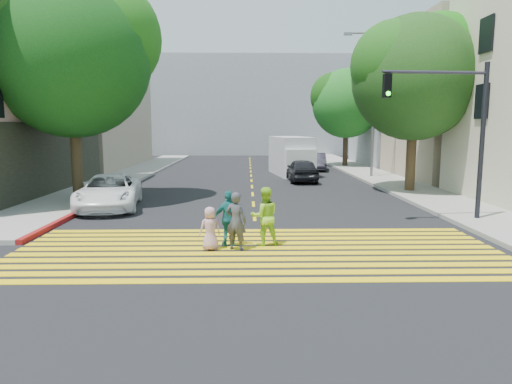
{
  "coord_description": "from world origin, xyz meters",
  "views": [
    {
      "loc": [
        -0.27,
        -10.97,
        3.39
      ],
      "look_at": [
        0.0,
        3.0,
        1.4
      ],
      "focal_mm": 32.0,
      "sensor_mm": 36.0,
      "label": 1
    }
  ],
  "objects_px": {
    "tree_right_far": "(348,100)",
    "traffic_signal": "(456,120)",
    "tree_right_near": "(416,71)",
    "pedestrian_man": "(236,221)",
    "silver_car": "(283,157)",
    "pedestrian_child": "(210,228)",
    "dark_car_parked": "(316,162)",
    "tree_left": "(73,50)",
    "white_sedan": "(109,192)",
    "dark_car_near": "(302,170)",
    "pedestrian_extra": "(229,219)",
    "pedestrian_woman": "(265,216)",
    "white_van": "(292,157)"
  },
  "relations": [
    {
      "from": "tree_right_near",
      "to": "dark_car_parked",
      "type": "distance_m",
      "value": 14.08
    },
    {
      "from": "pedestrian_man",
      "to": "traffic_signal",
      "type": "bearing_deg",
      "value": -134.77
    },
    {
      "from": "pedestrian_woman",
      "to": "dark_car_near",
      "type": "relative_size",
      "value": 0.4
    },
    {
      "from": "silver_car",
      "to": "tree_right_near",
      "type": "bearing_deg",
      "value": 98.64
    },
    {
      "from": "tree_right_near",
      "to": "tree_right_far",
      "type": "height_order",
      "value": "tree_right_near"
    },
    {
      "from": "silver_car",
      "to": "dark_car_parked",
      "type": "height_order",
      "value": "dark_car_parked"
    },
    {
      "from": "tree_right_near",
      "to": "white_sedan",
      "type": "height_order",
      "value": "tree_right_near"
    },
    {
      "from": "dark_car_parked",
      "to": "traffic_signal",
      "type": "xyz_separation_m",
      "value": [
        1.78,
        -20.09,
        2.96
      ]
    },
    {
      "from": "tree_left",
      "to": "dark_car_near",
      "type": "bearing_deg",
      "value": 34.39
    },
    {
      "from": "pedestrian_woman",
      "to": "dark_car_near",
      "type": "distance_m",
      "value": 15.81
    },
    {
      "from": "dark_car_parked",
      "to": "tree_left",
      "type": "bearing_deg",
      "value": -124.64
    },
    {
      "from": "white_van",
      "to": "pedestrian_woman",
      "type": "bearing_deg",
      "value": -106.14
    },
    {
      "from": "pedestrian_man",
      "to": "tree_left",
      "type": "bearing_deg",
      "value": -28.84
    },
    {
      "from": "tree_left",
      "to": "white_van",
      "type": "height_order",
      "value": "tree_left"
    },
    {
      "from": "tree_right_near",
      "to": "tree_right_far",
      "type": "xyz_separation_m",
      "value": [
        -0.07,
        15.48,
        -0.49
      ]
    },
    {
      "from": "pedestrian_extra",
      "to": "white_sedan",
      "type": "distance_m",
      "value": 8.16
    },
    {
      "from": "tree_right_near",
      "to": "white_sedan",
      "type": "bearing_deg",
      "value": -163.01
    },
    {
      "from": "dark_car_parked",
      "to": "traffic_signal",
      "type": "height_order",
      "value": "traffic_signal"
    },
    {
      "from": "tree_right_near",
      "to": "pedestrian_child",
      "type": "height_order",
      "value": "tree_right_near"
    },
    {
      "from": "tree_right_far",
      "to": "traffic_signal",
      "type": "distance_m",
      "value": 23.1
    },
    {
      "from": "tree_left",
      "to": "tree_right_far",
      "type": "relative_size",
      "value": 1.19
    },
    {
      "from": "traffic_signal",
      "to": "pedestrian_man",
      "type": "bearing_deg",
      "value": -160.08
    },
    {
      "from": "pedestrian_man",
      "to": "dark_car_near",
      "type": "distance_m",
      "value": 16.46
    },
    {
      "from": "pedestrian_child",
      "to": "white_sedan",
      "type": "distance_m",
      "value": 8.17
    },
    {
      "from": "white_sedan",
      "to": "traffic_signal",
      "type": "relative_size",
      "value": 0.91
    },
    {
      "from": "tree_right_near",
      "to": "traffic_signal",
      "type": "bearing_deg",
      "value": -99.67
    },
    {
      "from": "traffic_signal",
      "to": "pedestrian_child",
      "type": "bearing_deg",
      "value": -162.01
    },
    {
      "from": "tree_right_far",
      "to": "pedestrian_man",
      "type": "xyz_separation_m",
      "value": [
        -8.78,
        -26.5,
        -4.87
      ]
    },
    {
      "from": "white_sedan",
      "to": "white_van",
      "type": "distance_m",
      "value": 16.09
    },
    {
      "from": "tree_left",
      "to": "pedestrian_extra",
      "type": "relative_size",
      "value": 6.23
    },
    {
      "from": "silver_car",
      "to": "traffic_signal",
      "type": "bearing_deg",
      "value": 92.02
    },
    {
      "from": "pedestrian_extra",
      "to": "white_van",
      "type": "relative_size",
      "value": 0.27
    },
    {
      "from": "dark_car_near",
      "to": "white_van",
      "type": "xyz_separation_m",
      "value": [
        -0.25,
        3.96,
        0.56
      ]
    },
    {
      "from": "dark_car_near",
      "to": "traffic_signal",
      "type": "distance_m",
      "value": 13.4
    },
    {
      "from": "tree_right_far",
      "to": "traffic_signal",
      "type": "height_order",
      "value": "tree_right_far"
    },
    {
      "from": "pedestrian_man",
      "to": "white_van",
      "type": "xyz_separation_m",
      "value": [
        3.48,
        19.99,
        0.47
      ]
    },
    {
      "from": "pedestrian_man",
      "to": "dark_car_parked",
      "type": "relative_size",
      "value": 0.39
    },
    {
      "from": "pedestrian_man",
      "to": "pedestrian_woman",
      "type": "height_order",
      "value": "pedestrian_woman"
    },
    {
      "from": "tree_right_far",
      "to": "pedestrian_woman",
      "type": "xyz_separation_m",
      "value": [
        -7.97,
        -26.0,
        -4.83
      ]
    },
    {
      "from": "white_van",
      "to": "pedestrian_man",
      "type": "bearing_deg",
      "value": -108.22
    },
    {
      "from": "tree_right_far",
      "to": "silver_car",
      "type": "distance_m",
      "value": 8.27
    },
    {
      "from": "tree_left",
      "to": "pedestrian_woman",
      "type": "bearing_deg",
      "value": -44.38
    },
    {
      "from": "dark_car_parked",
      "to": "traffic_signal",
      "type": "relative_size",
      "value": 0.73
    },
    {
      "from": "tree_right_far",
      "to": "white_sedan",
      "type": "bearing_deg",
      "value": -125.66
    },
    {
      "from": "pedestrian_extra",
      "to": "dark_car_near",
      "type": "xyz_separation_m",
      "value": [
        3.93,
        15.61,
        -0.08
      ]
    },
    {
      "from": "tree_right_near",
      "to": "silver_car",
      "type": "xyz_separation_m",
      "value": [
        -5.18,
        19.55,
        -5.57
      ]
    },
    {
      "from": "tree_left",
      "to": "traffic_signal",
      "type": "xyz_separation_m",
      "value": [
        14.9,
        -4.94,
        -3.11
      ]
    },
    {
      "from": "pedestrian_child",
      "to": "dark_car_parked",
      "type": "distance_m",
      "value": 24.49
    },
    {
      "from": "dark_car_near",
      "to": "dark_car_parked",
      "type": "xyz_separation_m",
      "value": [
        2.06,
        7.58,
        -0.04
      ]
    },
    {
      "from": "tree_right_far",
      "to": "pedestrian_child",
      "type": "bearing_deg",
      "value": -109.72
    }
  ]
}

